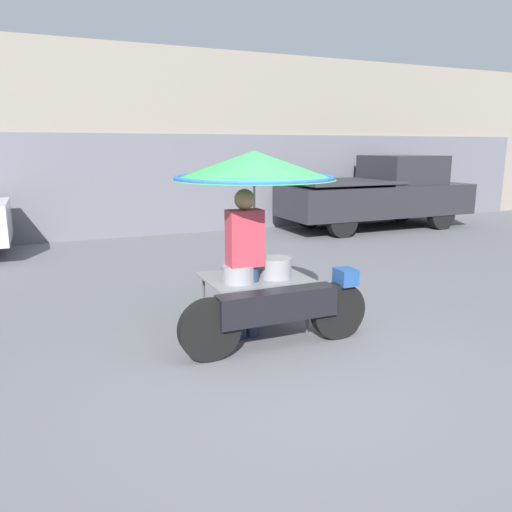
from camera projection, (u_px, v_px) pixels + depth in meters
name	position (u px, v px, depth m)	size (l,w,h in m)	color
ground_plane	(293.00, 368.00, 4.84)	(36.00, 36.00, 0.00)	slate
shopfront_building	(127.00, 144.00, 12.39)	(28.00, 2.06, 4.38)	gray
vendor_motorcycle_cart	(258.00, 198.00, 5.47)	(2.14, 1.81, 2.06)	black
vendor_person	(245.00, 256.00, 5.44)	(0.38, 0.22, 1.67)	navy
pickup_truck	(380.00, 193.00, 12.96)	(5.04, 1.85, 1.88)	black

